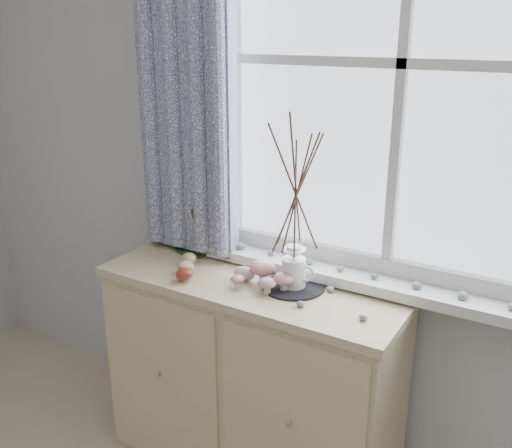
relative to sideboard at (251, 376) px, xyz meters
name	(u,v)px	position (x,y,z in m)	size (l,w,h in m)	color
sideboard	(251,376)	(0.00, 0.00, 0.00)	(1.20, 0.45, 0.85)	beige
botanical_book	(180,227)	(-0.42, 0.10, 0.53)	(0.31, 0.13, 0.22)	#1D3C23
toadstool_cluster	(267,275)	(0.08, -0.02, 0.48)	(0.23, 0.16, 0.09)	beige
wooden_eggs	(186,266)	(-0.25, -0.07, 0.46)	(0.14, 0.18, 0.08)	tan
songbird_figurine	(244,272)	(-0.02, -0.01, 0.46)	(0.12, 0.05, 0.06)	beige
crocheted_doily	(293,287)	(0.17, 0.03, 0.43)	(0.23, 0.23, 0.01)	black
twig_pitcher	(296,187)	(0.17, 0.03, 0.81)	(0.30, 0.30, 0.67)	white
sideboard_pebbles	(331,303)	(0.35, -0.03, 0.43)	(0.25, 0.19, 0.02)	gray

